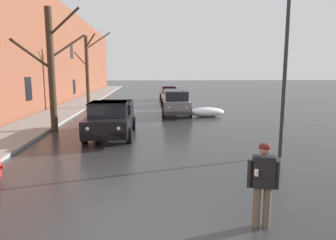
{
  "coord_description": "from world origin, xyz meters",
  "views": [
    {
      "loc": [
        0.05,
        -5.21,
        3.16
      ],
      "look_at": [
        0.91,
        7.4,
        1.14
      ],
      "focal_mm": 32.82,
      "sensor_mm": 36.0,
      "label": 1
    }
  ],
  "objects": [
    {
      "name": "snow_bank_near_corner_right",
      "position": [
        4.26,
        15.78,
        0.32
      ],
      "size": [
        2.43,
        1.01,
        0.65
      ],
      "color": "white",
      "rests_on": "ground"
    },
    {
      "name": "bare_tree_second_along_sidewalk",
      "position": [
        -4.81,
        11.05,
        3.34
      ],
      "size": [
        3.35,
        2.11,
        6.33
      ],
      "color": "#382B1E",
      "rests_on": "ground"
    },
    {
      "name": "sedan_maroon_parked_far_down_block",
      "position": [
        2.45,
        28.34,
        0.75
      ],
      "size": [
        1.94,
        4.2,
        1.42
      ],
      "color": "maroon",
      "rests_on": "ground"
    },
    {
      "name": "street_lamp_post",
      "position": [
        4.99,
        5.58,
        3.31
      ],
      "size": [
        0.44,
        0.24,
        5.92
      ],
      "color": "#28282D",
      "rests_on": "ground"
    },
    {
      "name": "suv_grey_parked_kerbside_close",
      "position": [
        2.13,
        16.61,
        0.99
      ],
      "size": [
        2.19,
        4.57,
        1.82
      ],
      "color": "slate",
      "rests_on": "ground"
    },
    {
      "name": "pedestrian_with_coffee",
      "position": [
        2.35,
        0.51,
        1.04
      ],
      "size": [
        0.64,
        0.37,
        1.76
      ],
      "color": "brown",
      "rests_on": "ground"
    },
    {
      "name": "bare_tree_mid_block",
      "position": [
        -4.77,
        20.66,
        3.25
      ],
      "size": [
        2.82,
        1.74,
        6.37
      ],
      "color": "#423323",
      "rests_on": "ground"
    },
    {
      "name": "brick_townhouse_facade",
      "position": [
        -8.33,
        18.0,
        4.83
      ],
      "size": [
        0.63,
        80.0,
        9.67
      ],
      "color": "brown",
      "rests_on": "ground"
    },
    {
      "name": "sedan_white_parked_kerbside_mid",
      "position": [
        2.38,
        22.75,
        0.75
      ],
      "size": [
        2.05,
        3.97,
        1.42
      ],
      "color": "silver",
      "rests_on": "ground"
    },
    {
      "name": "pickup_truck_black_approaching_near_lane",
      "position": [
        -1.71,
        9.61,
        0.88
      ],
      "size": [
        2.22,
        5.37,
        1.76
      ],
      "color": "black",
      "rests_on": "ground"
    },
    {
      "name": "left_sidewalk_slab",
      "position": [
        -6.45,
        18.0,
        0.07
      ],
      "size": [
        2.77,
        80.0,
        0.15
      ],
      "primitive_type": "cube",
      "color": "gray",
      "rests_on": "ground"
    }
  ]
}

